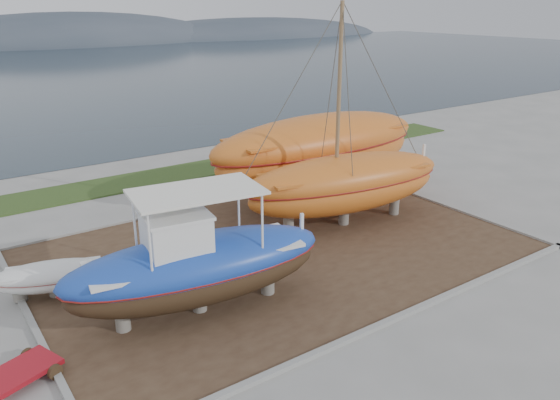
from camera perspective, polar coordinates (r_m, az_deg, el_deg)
ground at (r=18.57m, az=7.20°, el=-9.54°), size 140.00×140.00×0.00m
dirt_patch at (r=21.33m, az=0.01°, el=-5.19°), size 18.00×12.00×0.06m
curb_frame at (r=21.31m, az=0.01°, el=-5.08°), size 18.60×12.60×0.15m
grass_strip at (r=30.83m, az=-12.35°, el=2.43°), size 44.00×3.00×0.08m
blue_caique at (r=16.61m, az=-8.69°, el=-5.48°), size 8.44×3.63×3.93m
white_dinghy at (r=19.33m, az=-22.52°, el=-7.70°), size 3.98×2.48×1.12m
orange_sailboat at (r=22.48m, az=7.12°, el=8.31°), size 9.62×4.11×9.10m
orange_bare_hull at (r=26.66m, az=4.06°, el=4.51°), size 11.89×3.59×3.90m
red_trailer at (r=15.96m, az=-25.40°, el=-16.19°), size 2.96×2.17×0.38m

